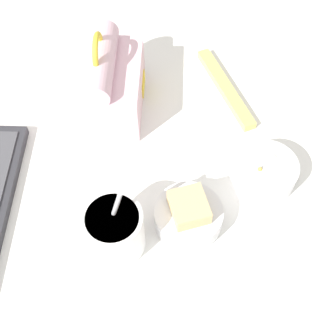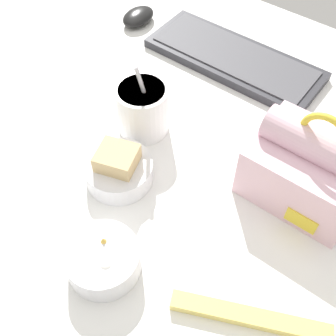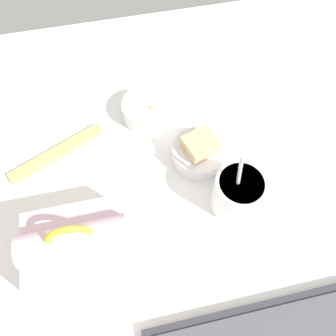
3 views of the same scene
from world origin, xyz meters
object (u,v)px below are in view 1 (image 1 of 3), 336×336
object	(u,v)px
lunch_bag	(103,83)
bento_bowl_snacks	(266,172)
chopstick_case	(225,88)
bento_bowl_sandwich	(188,215)
soup_cup	(115,230)

from	to	relation	value
lunch_bag	bento_bowl_snacks	distance (cm)	33.82
chopstick_case	bento_bowl_sandwich	bearing A→B (deg)	166.31
soup_cup	chopstick_case	distance (cm)	38.36
bento_bowl_sandwich	bento_bowl_snacks	xyz separation A→B (cm)	(8.73, -13.26, -0.09)
bento_bowl_snacks	chopstick_case	size ratio (longest dim) A/B	0.52
soup_cup	bento_bowl_snacks	xyz separation A→B (cm)	(12.86, -24.66, -2.43)
soup_cup	bento_bowl_snacks	world-z (taller)	soup_cup
bento_bowl_sandwich	chopstick_case	world-z (taller)	bento_bowl_sandwich
soup_cup	bento_bowl_snacks	size ratio (longest dim) A/B	1.48
bento_bowl_sandwich	chopstick_case	xyz separation A→B (cm)	(29.21, -7.12, -1.76)
lunch_bag	soup_cup	world-z (taller)	lunch_bag
lunch_bag	chopstick_case	bearing A→B (deg)	-79.80
lunch_bag	bento_bowl_snacks	world-z (taller)	lunch_bag
lunch_bag	chopstick_case	size ratio (longest dim) A/B	0.86
soup_cup	lunch_bag	bearing A→B (deg)	9.28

